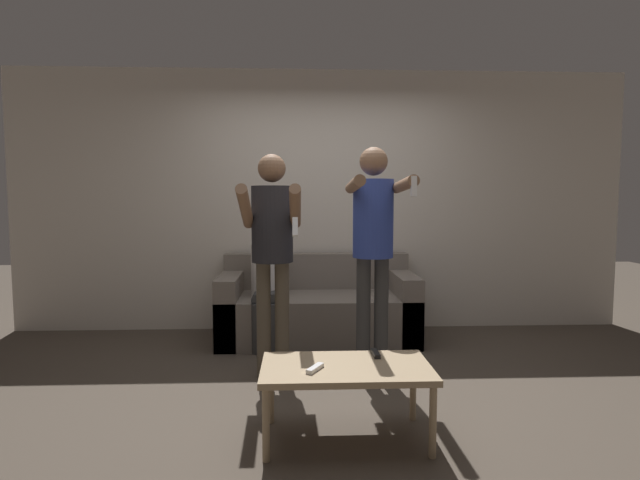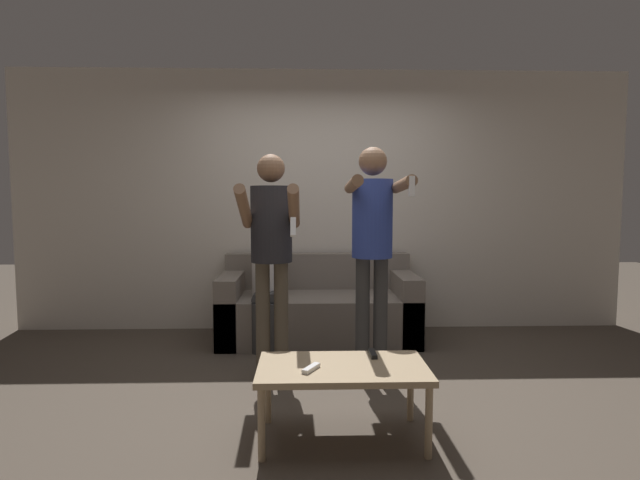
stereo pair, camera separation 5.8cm
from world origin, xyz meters
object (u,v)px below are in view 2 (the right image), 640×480
(person_standing_right, at_px, (373,234))
(coffee_table, at_px, (342,373))
(person_seated, at_px, (267,276))
(remote_near, at_px, (311,368))
(couch, at_px, (318,310))
(remote_far, at_px, (373,354))
(person_standing_left, at_px, (271,240))

(person_standing_right, distance_m, coffee_table, 1.27)
(person_seated, bearing_deg, remote_near, -78.73)
(couch, distance_m, person_seated, 0.63)
(coffee_table, relative_size, remote_far, 6.37)
(person_seated, distance_m, remote_near, 2.00)
(remote_near, bearing_deg, coffee_table, 23.78)
(person_standing_right, relative_size, remote_near, 11.88)
(couch, xyz_separation_m, person_seated, (-0.48, -0.18, 0.36))
(person_standing_left, distance_m, person_seated, 0.97)
(remote_far, bearing_deg, person_seated, 114.15)
(couch, relative_size, person_standing_left, 1.10)
(remote_near, distance_m, remote_far, 0.45)
(remote_near, bearing_deg, couch, 87.41)
(couch, distance_m, remote_near, 2.14)
(person_standing_left, distance_m, remote_near, 1.28)
(person_seated, height_order, coffee_table, person_seated)
(remote_far, bearing_deg, person_standing_left, 128.41)
(couch, xyz_separation_m, person_standing_right, (0.38, -1.05, 0.82))
(remote_far, bearing_deg, remote_near, -146.26)
(person_standing_right, height_order, remote_far, person_standing_right)
(remote_near, height_order, remote_far, same)
(person_standing_right, xyz_separation_m, coffee_table, (-0.30, -1.00, -0.72))
(couch, xyz_separation_m, remote_near, (-0.10, -2.13, 0.16))
(person_standing_left, xyz_separation_m, coffee_table, (0.47, -1.00, -0.68))
(coffee_table, bearing_deg, couch, 92.30)
(person_standing_left, height_order, person_standing_right, person_standing_right)
(person_standing_right, bearing_deg, person_standing_left, 179.62)
(couch, bearing_deg, person_standing_left, -110.05)
(couch, relative_size, person_standing_right, 1.07)
(person_standing_left, distance_m, coffee_table, 1.30)
(couch, relative_size, coffee_table, 1.96)
(coffee_table, bearing_deg, remote_near, -156.22)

